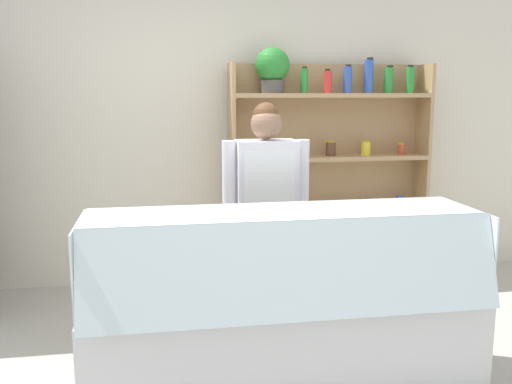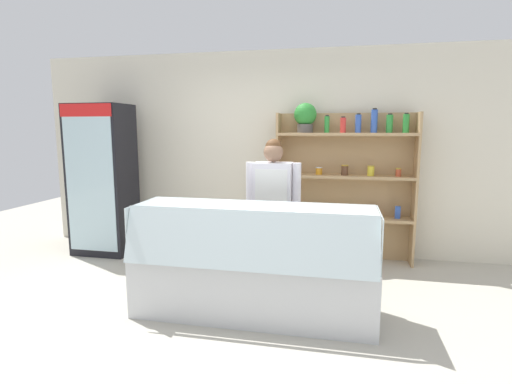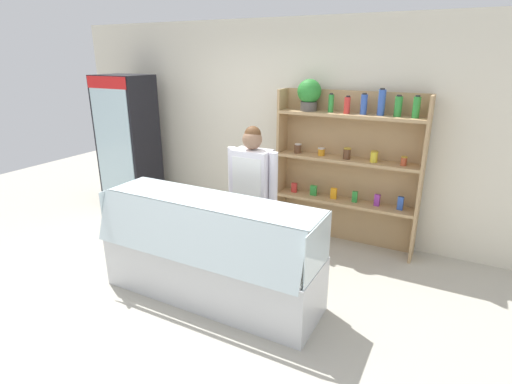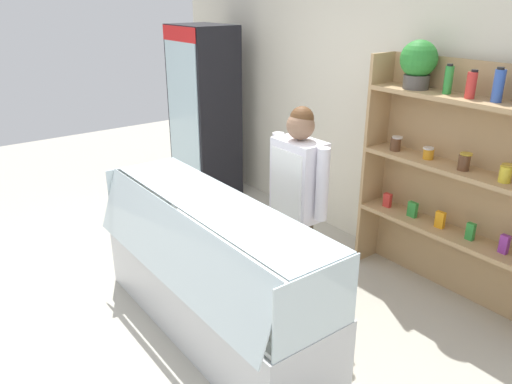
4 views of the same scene
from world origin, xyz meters
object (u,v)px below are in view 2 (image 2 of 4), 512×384
object	(u,v)px
drinks_fridge	(103,180)
shelving_unit	(340,172)
deli_display_case	(253,281)
shop_clerk	(273,201)

from	to	relation	value
drinks_fridge	shelving_unit	distance (m)	3.14
deli_display_case	shop_clerk	size ratio (longest dim) A/B	1.37
deli_display_case	shop_clerk	world-z (taller)	shop_clerk
shelving_unit	deli_display_case	distance (m)	2.10
shelving_unit	deli_display_case	bearing A→B (deg)	-112.30
shelving_unit	shop_clerk	xyz separation A→B (m)	(-0.68, -1.02, -0.22)
shelving_unit	shop_clerk	world-z (taller)	shelving_unit
shelving_unit	shop_clerk	size ratio (longest dim) A/B	1.27
drinks_fridge	shelving_unit	bearing A→B (deg)	6.57
shelving_unit	drinks_fridge	bearing A→B (deg)	-173.43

